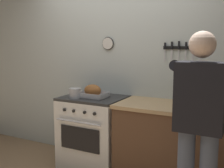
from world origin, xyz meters
name	(u,v)px	position (x,y,z in m)	size (l,w,h in m)	color
wall_back	(122,64)	(0.00, 1.35, 1.30)	(6.00, 0.13, 2.60)	silver
counter_block	(212,151)	(1.21, 0.99, 0.46)	(2.03, 0.65, 0.90)	brown
stove	(94,131)	(-0.22, 0.99, 0.45)	(0.76, 0.67, 0.90)	white
person_cook	(199,119)	(1.18, 0.34, 0.95)	(0.51, 0.63, 1.66)	#4C566B
roasting_pan	(93,92)	(-0.20, 0.95, 0.97)	(0.35, 0.26, 0.16)	#B7B7BC
saucepan	(75,93)	(-0.38, 0.82, 0.96)	(0.14, 0.14, 0.12)	#B7B7BC
cutting_board	(211,110)	(1.20, 0.89, 0.91)	(0.36, 0.24, 0.02)	tan
bottle_cooking_oil	(183,93)	(0.85, 1.19, 1.01)	(0.07, 0.07, 0.26)	gold
bottle_soy_sauce	(224,100)	(1.28, 1.16, 0.98)	(0.06, 0.06, 0.19)	black
bottle_vinegar	(196,96)	(1.00, 1.12, 1.00)	(0.06, 0.06, 0.24)	#997F4C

